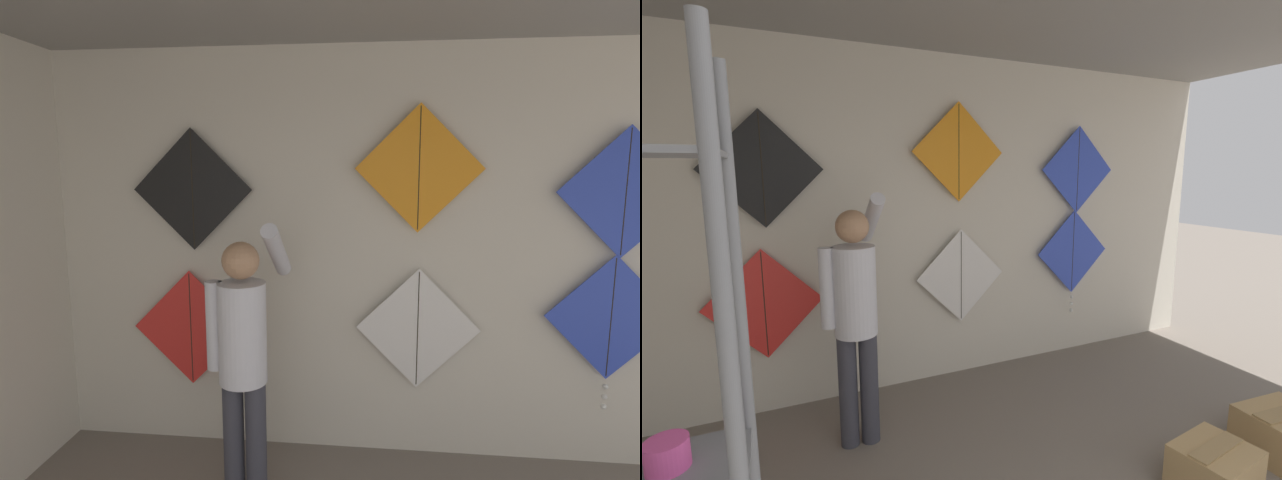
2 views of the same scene
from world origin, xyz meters
TOP-DOWN VIEW (x-y plane):
  - back_panel at (0.00, 3.60)m, footprint 5.72×0.06m
  - shopkeeper at (-0.97, 2.89)m, footprint 0.43×0.58m
  - kite_0 at (-1.52, 3.51)m, footprint 0.83×0.01m
  - kite_1 at (0.07, 3.51)m, footprint 0.83×0.01m
  - kite_2 at (1.30, 3.51)m, footprint 0.83×0.04m
  - kite_3 at (-1.47, 3.51)m, footprint 0.83×0.01m
  - kite_4 at (0.05, 3.51)m, footprint 0.83×0.01m
  - kite_5 at (1.32, 3.51)m, footprint 0.83×0.01m

SIDE VIEW (x-z plane):
  - kite_0 at x=-1.52m, z-range 0.46..1.29m
  - kite_1 at x=0.07m, z-range 0.51..1.34m
  - shopkeeper at x=-0.97m, z-range 0.11..1.82m
  - kite_2 at x=1.30m, z-range 0.50..1.54m
  - back_panel at x=0.00m, z-range 0.00..2.80m
  - kite_5 at x=1.32m, z-range 1.44..2.27m
  - kite_3 at x=-1.47m, z-range 1.44..2.27m
  - kite_4 at x=0.05m, z-range 1.58..2.41m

